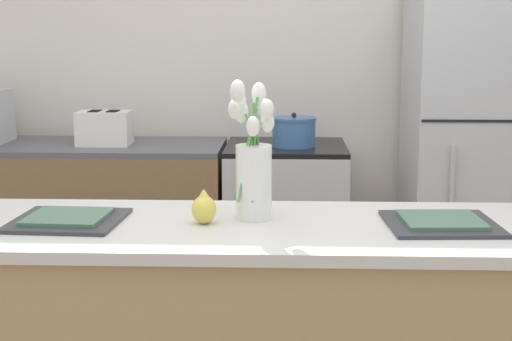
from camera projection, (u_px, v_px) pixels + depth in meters
name	position (u px, v px, depth m)	size (l,w,h in m)	color
back_wall	(268.00, 54.00, 4.26)	(5.20, 0.08, 2.70)	silver
back_counter	(62.00, 230.00, 4.06)	(1.68, 0.60, 0.91)	brown
stove_range	(285.00, 233.00, 4.02)	(0.60, 0.61, 0.91)	#B2B5B7
refrigerator	(476.00, 155.00, 3.91)	(0.68, 0.67, 1.73)	#B7BABC
flower_vase	(253.00, 162.00, 2.40)	(0.14, 0.15, 0.43)	silver
pear_figurine	(204.00, 208.00, 2.37)	(0.08, 0.08, 0.12)	#E5CC4C
plate_setting_left	(68.00, 219.00, 2.39)	(0.34, 0.34, 0.02)	#333338
plate_setting_right	(441.00, 222.00, 2.35)	(0.34, 0.34, 0.02)	#333338
toaster	(104.00, 128.00, 3.92)	(0.28, 0.18, 0.17)	silver
cooking_pot	(294.00, 132.00, 3.88)	(0.22, 0.22, 0.17)	#386093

